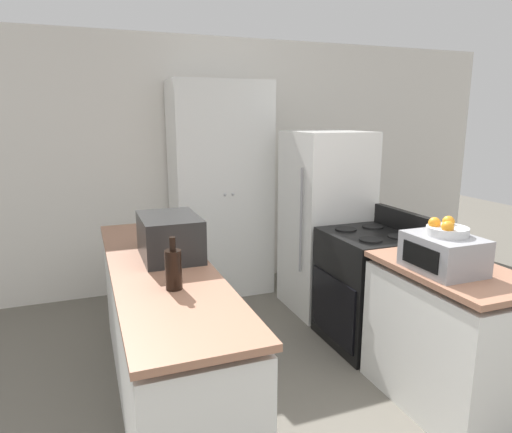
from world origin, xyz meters
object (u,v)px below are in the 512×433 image
(pantry_cabinet, at_px, (221,190))
(stove, at_px, (369,288))
(refrigerator, at_px, (325,222))
(toaster_oven, at_px, (443,253))
(microwave, at_px, (170,237))
(fruit_bowl, at_px, (446,229))
(wine_bottle, at_px, (173,269))

(pantry_cabinet, xyz_separation_m, stove, (0.78, -1.50, -0.61))
(refrigerator, height_order, toaster_oven, refrigerator)
(microwave, height_order, fruit_bowl, fruit_bowl)
(toaster_oven, distance_m, fruit_bowl, 0.14)
(stove, height_order, microwave, microwave)
(pantry_cabinet, distance_m, fruit_bowl, 2.47)
(wine_bottle, distance_m, fruit_bowl, 1.59)
(refrigerator, relative_size, toaster_oven, 4.01)
(stove, relative_size, fruit_bowl, 4.49)
(pantry_cabinet, bearing_deg, wine_bottle, -112.77)
(stove, bearing_deg, fruit_bowl, -97.13)
(pantry_cabinet, relative_size, refrigerator, 1.28)
(pantry_cabinet, xyz_separation_m, refrigerator, (0.79, -0.75, -0.24))
(stove, bearing_deg, refrigerator, 89.18)
(fruit_bowl, bearing_deg, toaster_oven, -148.29)
(microwave, xyz_separation_m, toaster_oven, (1.45, -0.84, -0.03))
(refrigerator, height_order, microwave, refrigerator)
(wine_bottle, bearing_deg, stove, 20.23)
(pantry_cabinet, distance_m, stove, 1.80)
(refrigerator, height_order, fruit_bowl, refrigerator)
(stove, bearing_deg, microwave, -178.25)
(refrigerator, bearing_deg, stove, -90.82)
(refrigerator, bearing_deg, wine_bottle, -140.88)
(wine_bottle, bearing_deg, toaster_oven, -10.11)
(microwave, bearing_deg, refrigerator, 26.65)
(microwave, height_order, toaster_oven, microwave)
(refrigerator, distance_m, fruit_bowl, 1.67)
(pantry_cabinet, xyz_separation_m, toaster_oven, (0.65, -2.39, -0.05))
(microwave, bearing_deg, wine_bottle, -98.70)
(toaster_oven, bearing_deg, microwave, 149.97)
(wine_bottle, height_order, toaster_oven, wine_bottle)
(microwave, bearing_deg, pantry_cabinet, 62.66)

